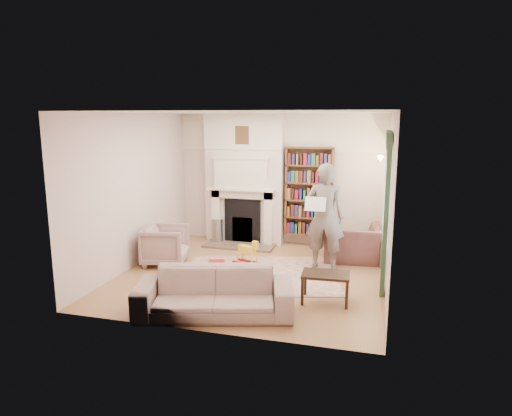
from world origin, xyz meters
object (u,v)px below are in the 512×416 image
(bookcase, at_px, (309,192))
(coffee_table, at_px, (325,288))
(armchair_left, at_px, (166,245))
(sofa, at_px, (214,293))
(armchair_reading, at_px, (351,243))
(man_reading, at_px, (325,216))
(paraffin_heater, at_px, (217,231))
(rocking_horse, at_px, (247,252))

(bookcase, xyz_separation_m, coffee_table, (0.73, -2.99, -0.95))
(armchair_left, relative_size, sofa, 0.37)
(bookcase, height_order, sofa, bookcase)
(armchair_reading, distance_m, man_reading, 0.97)
(armchair_left, xyz_separation_m, paraffin_heater, (0.45, 1.61, -0.09))
(bookcase, xyz_separation_m, paraffin_heater, (-1.95, -0.35, -0.90))
(man_reading, relative_size, rocking_horse, 3.58)
(sofa, relative_size, rocking_horse, 4.02)
(man_reading, distance_m, rocking_horse, 1.60)
(man_reading, distance_m, coffee_table, 1.75)
(armchair_reading, bearing_deg, rocking_horse, 16.96)
(armchair_left, height_order, paraffin_heater, armchair_left)
(armchair_reading, xyz_separation_m, sofa, (-1.68, -3.01, -0.03))
(armchair_reading, height_order, paraffin_heater, armchair_reading)
(coffee_table, bearing_deg, armchair_reading, 81.11)
(man_reading, relative_size, coffee_table, 2.77)
(bookcase, bearing_deg, rocking_horse, -119.56)
(armchair_left, bearing_deg, armchair_reading, -83.50)
(armchair_reading, relative_size, paraffin_heater, 1.97)
(armchair_left, height_order, coffee_table, armchair_left)
(sofa, height_order, coffee_table, sofa)
(bookcase, height_order, armchair_left, bookcase)
(armchair_left, bearing_deg, coffee_table, -120.53)
(armchair_reading, relative_size, man_reading, 0.56)
(man_reading, bearing_deg, armchair_left, 12.14)
(bookcase, relative_size, sofa, 0.85)
(paraffin_heater, distance_m, rocking_horse, 1.62)
(man_reading, bearing_deg, rocking_horse, 8.60)
(man_reading, xyz_separation_m, paraffin_heater, (-2.46, 1.07, -0.69))
(bookcase, xyz_separation_m, armchair_left, (-2.39, -1.95, -0.81))
(sofa, bearing_deg, coffee_table, 14.66)
(armchair_left, distance_m, man_reading, 3.01)
(armchair_reading, relative_size, coffee_table, 1.55)
(armchair_left, distance_m, sofa, 2.51)
(man_reading, height_order, paraffin_heater, man_reading)
(armchair_reading, height_order, armchair_left, armchair_left)
(sofa, distance_m, rocking_horse, 2.24)
(armchair_left, relative_size, man_reading, 0.41)
(bookcase, relative_size, coffee_table, 2.64)
(rocking_horse, bearing_deg, man_reading, 25.37)
(paraffin_heater, bearing_deg, armchair_left, -105.48)
(armchair_reading, bearing_deg, man_reading, 47.60)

